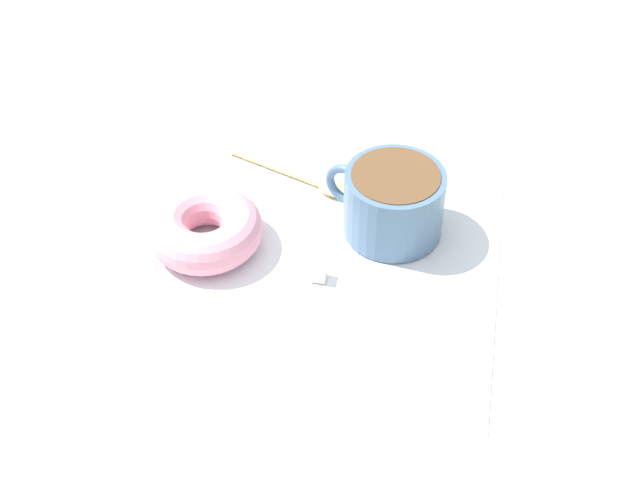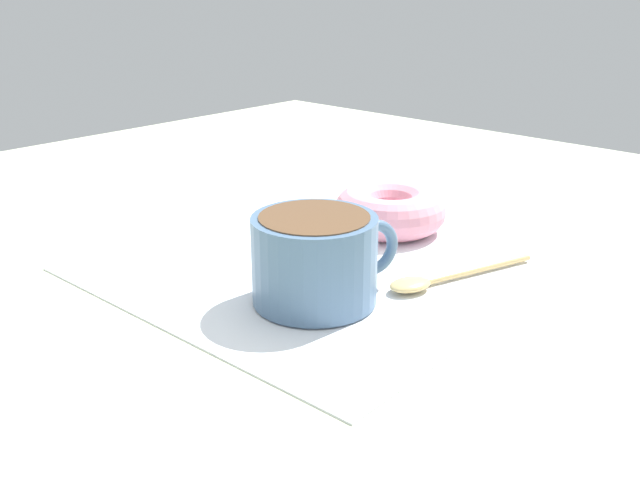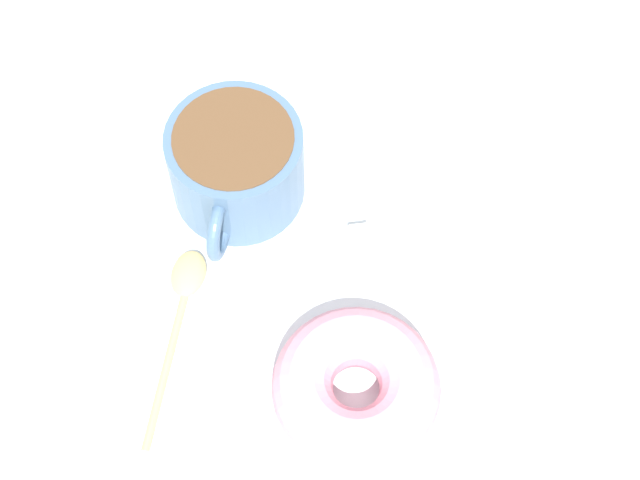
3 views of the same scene
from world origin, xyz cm
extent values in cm
cube|color=beige|center=(0.00, 0.00, -1.00)|extent=(120.00, 120.00, 2.00)
cube|color=white|center=(2.34, -0.45, 0.15)|extent=(34.81, 34.81, 0.30)
cylinder|color=slate|center=(7.34, -6.53, 3.66)|extent=(9.51, 9.51, 6.72)
cylinder|color=brown|center=(7.34, -6.53, 6.82)|extent=(8.31, 8.31, 0.60)
torus|color=slate|center=(9.03, -1.68, 3.66)|extent=(2.39, 4.70, 4.66)
torus|color=pink|center=(1.63, 10.42, 2.28)|extent=(10.93, 10.93, 3.96)
ellipsoid|color=#D8B772|center=(11.63, 0.24, 0.75)|extent=(3.41, 4.17, 0.90)
cylinder|color=#D8B772|center=(13.78, 6.70, 0.58)|extent=(4.11, 10.94, 0.56)
cube|color=white|center=(-0.54, -0.93, 1.00)|extent=(1.41, 1.41, 1.41)
camera|label=1|loc=(-55.91, -12.78, 59.12)|focal=50.00mm
camera|label=2|loc=(41.25, -42.84, 23.81)|focal=40.00mm
camera|label=3|loc=(7.39, 33.08, 67.43)|focal=60.00mm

